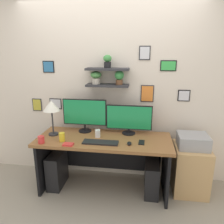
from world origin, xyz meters
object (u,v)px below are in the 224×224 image
(computer_tower_right, at_px, (151,178))
(coffee_mug, at_px, (41,140))
(monitor_right, at_px, (129,119))
(cell_phone, at_px, (142,142))
(keyboard, at_px, (100,142))
(drawer_cabinet, at_px, (190,169))
(desk_lamp, at_px, (51,107))
(printer, at_px, (193,141))
(scissors_tray, at_px, (68,144))
(computer_tower_left, at_px, (57,170))
(pen_cup, at_px, (98,133))
(computer_mouse, at_px, (129,143))
(desk, at_px, (105,151))
(water_cup, at_px, (62,137))
(monitor_left, at_px, (85,114))

(computer_tower_right, bearing_deg, coffee_mug, -169.57)
(monitor_right, xyz_separation_m, cell_phone, (0.18, -0.30, -0.20))
(keyboard, relative_size, drawer_cabinet, 0.69)
(desk_lamp, relative_size, cell_phone, 3.39)
(printer, bearing_deg, drawer_cabinet, 0.00)
(scissors_tray, xyz_separation_m, computer_tower_left, (-0.29, 0.27, -0.52))
(keyboard, height_order, pen_cup, pen_cup)
(computer_mouse, bearing_deg, desk, 148.89)
(keyboard, relative_size, pen_cup, 4.40)
(computer_tower_right, bearing_deg, cell_phone, -154.86)
(monitor_right, distance_m, water_cup, 0.91)
(keyboard, xyz_separation_m, scissors_tray, (-0.37, -0.12, 0.00))
(desk_lamp, relative_size, drawer_cabinet, 0.74)
(scissors_tray, bearing_deg, printer, 15.10)
(pen_cup, bearing_deg, keyboard, -68.33)
(computer_tower_left, bearing_deg, desk_lamp, 125.97)
(monitor_left, height_order, drawer_cabinet, monitor_left)
(computer_tower_left, bearing_deg, pen_cup, 4.09)
(monitor_left, relative_size, cell_phone, 4.37)
(desk, relative_size, drawer_cabinet, 2.73)
(keyboard, height_order, coffee_mug, coffee_mug)
(keyboard, bearing_deg, pen_cup, 111.67)
(monitor_right, height_order, computer_mouse, monitor_right)
(computer_mouse, height_order, pen_cup, pen_cup)
(monitor_left, relative_size, computer_tower_left, 1.27)
(desk_lamp, height_order, drawer_cabinet, desk_lamp)
(cell_phone, distance_m, pen_cup, 0.59)
(desk, bearing_deg, printer, 3.83)
(drawer_cabinet, bearing_deg, monitor_left, 176.69)
(monitor_left, xyz_separation_m, cell_phone, (0.80, -0.30, -0.25))
(desk, bearing_deg, water_cup, -156.04)
(monitor_left, bearing_deg, pen_cup, -40.82)
(keyboard, bearing_deg, printer, 14.25)
(cell_phone, height_order, scissors_tray, scissors_tray)
(keyboard, relative_size, computer_tower_left, 0.92)
(monitor_left, bearing_deg, drawer_cabinet, -3.31)
(keyboard, distance_m, cell_phone, 0.51)
(monitor_right, xyz_separation_m, desk_lamp, (-1.01, -0.19, 0.17))
(monitor_left, height_order, keyboard, monitor_left)
(printer, bearing_deg, monitor_left, 176.69)
(cell_phone, bearing_deg, drawer_cabinet, 21.27)
(computer_mouse, relative_size, water_cup, 0.82)
(keyboard, height_order, drawer_cabinet, keyboard)
(pen_cup, relative_size, computer_tower_right, 0.23)
(water_cup, bearing_deg, computer_tower_right, 7.95)
(monitor_left, xyz_separation_m, keyboard, (0.30, -0.38, -0.25))
(keyboard, xyz_separation_m, computer_tower_right, (0.65, 0.15, -0.54))
(drawer_cabinet, bearing_deg, cell_phone, -162.17)
(scissors_tray, bearing_deg, coffee_mug, 176.82)
(drawer_cabinet, bearing_deg, desk_lamp, -176.62)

